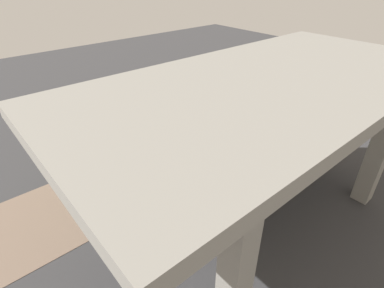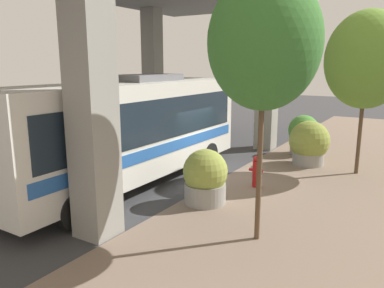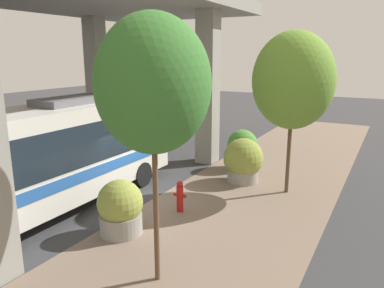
{
  "view_description": "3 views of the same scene",
  "coord_description": "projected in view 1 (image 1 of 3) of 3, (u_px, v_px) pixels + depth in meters",
  "views": [
    {
      "loc": [
        11.27,
        -10.83,
        12.09
      ],
      "look_at": [
        -1.13,
        -0.22,
        2.12
      ],
      "focal_mm": 28.0,
      "sensor_mm": 36.0,
      "label": 1
    },
    {
      "loc": [
        -6.02,
        11.87,
        4.15
      ],
      "look_at": [
        0.83,
        0.75,
        1.36
      ],
      "focal_mm": 35.0,
      "sensor_mm": 36.0,
      "label": 2
    },
    {
      "loc": [
        -7.48,
        10.48,
        5.23
      ],
      "look_at": [
        -1.32,
        -0.8,
        2.15
      ],
      "focal_mm": 35.0,
      "sensor_mm": 36.0,
      "label": 3
    }
  ],
  "objects": [
    {
      "name": "ground_plane",
      "position": [
        206.0,
        177.0,
        19.62
      ],
      "size": [
        80.0,
        80.0,
        0.0
      ],
      "primitive_type": "plane",
      "color": "#38383A",
      "rests_on": "ground"
    },
    {
      "name": "sidewalk_strip",
      "position": [
        177.0,
        158.0,
        21.56
      ],
      "size": [
        6.0,
        40.0,
        0.02
      ],
      "color": "#7A6656",
      "rests_on": "ground"
    },
    {
      "name": "overpass",
      "position": [
        270.0,
        98.0,
        13.45
      ],
      "size": [
        9.4,
        19.44,
        7.84
      ],
      "color": "gray",
      "rests_on": "ground"
    },
    {
      "name": "bus",
      "position": [
        259.0,
        155.0,
        18.19
      ],
      "size": [
        2.64,
        10.45,
        3.8
      ],
      "color": "silver",
      "rests_on": "ground"
    },
    {
      "name": "fire_hydrant",
      "position": [
        194.0,
        159.0,
        20.39
      ],
      "size": [
        0.48,
        0.23,
        1.11
      ],
      "color": "#B21919",
      "rests_on": "ground"
    },
    {
      "name": "planter_front",
      "position": [
        225.0,
        150.0,
        21.02
      ],
      "size": [
        1.35,
        1.35,
        1.68
      ],
      "color": "gray",
      "rests_on": "ground"
    },
    {
      "name": "planter_middle",
      "position": [
        139.0,
        173.0,
        18.52
      ],
      "size": [
        1.66,
        1.66,
        1.87
      ],
      "color": "gray",
      "rests_on": "ground"
    },
    {
      "name": "planter_back",
      "position": [
        119.0,
        190.0,
        17.05
      ],
      "size": [
        1.4,
        1.4,
        1.86
      ],
      "color": "gray",
      "rests_on": "ground"
    },
    {
      "name": "street_tree_near",
      "position": [
        121.0,
        111.0,
        18.2
      ],
      "size": [
        2.97,
        2.97,
        6.09
      ],
      "color": "brown",
      "rests_on": "ground"
    },
    {
      "name": "street_tree_far",
      "position": [
        219.0,
        84.0,
        21.31
      ],
      "size": [
        2.48,
        2.48,
        6.11
      ],
      "color": "brown",
      "rests_on": "ground"
    }
  ]
}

